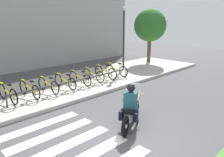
{
  "coord_description": "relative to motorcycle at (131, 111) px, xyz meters",
  "views": [
    {
      "loc": [
        -3.87,
        -3.83,
        3.31
      ],
      "look_at": [
        1.94,
        2.05,
        1.1
      ],
      "focal_mm": 34.74,
      "sensor_mm": 36.0,
      "label": 1
    }
  ],
  "objects": [
    {
      "name": "crosswalk_stripe_4",
      "position": [
        -2.2,
        1.23,
        -0.46
      ],
      "size": [
        2.8,
        0.4,
        0.01
      ],
      "primitive_type": "cube",
      "color": "white",
      "rests_on": "ground"
    },
    {
      "name": "crosswalk_stripe_3",
      "position": [
        -2.2,
        0.43,
        -0.46
      ],
      "size": [
        2.8,
        0.4,
        0.01
      ],
      "primitive_type": "cube",
      "color": "white",
      "rests_on": "ground"
    },
    {
      "name": "bicycle_0",
      "position": [
        -2.25,
        4.54,
        0.05
      ],
      "size": [
        0.48,
        1.69,
        0.8
      ],
      "color": "black",
      "rests_on": "sidewalk"
    },
    {
      "name": "tree_near_rack",
      "position": [
        8.96,
        5.84,
        2.49
      ],
      "size": [
        2.45,
        2.45,
        4.19
      ],
      "color": "brown",
      "rests_on": "ground"
    },
    {
      "name": "bicycle_2",
      "position": [
        -0.48,
        4.54,
        0.03
      ],
      "size": [
        0.48,
        1.67,
        0.74
      ],
      "color": "black",
      "rests_on": "sidewalk"
    },
    {
      "name": "crosswalk_stripe_5",
      "position": [
        -2.2,
        2.03,
        -0.46
      ],
      "size": [
        2.8,
        0.4,
        0.01
      ],
      "primitive_type": "cube",
      "color": "white",
      "rests_on": "ground"
    },
    {
      "name": "street_lamp",
      "position": [
        5.56,
        5.44,
        2.09
      ],
      "size": [
        0.28,
        0.28,
        4.19
      ],
      "color": "#2D2D33",
      "rests_on": "ground"
    },
    {
      "name": "sidewalk",
      "position": [
        -1.16,
        5.04,
        -0.38
      ],
      "size": [
        24.0,
        4.4,
        0.15
      ],
      "primitive_type": "cube",
      "color": "#B7B2A8",
      "rests_on": "ground"
    },
    {
      "name": "bicycle_1",
      "position": [
        -1.36,
        4.54,
        0.04
      ],
      "size": [
        0.48,
        1.71,
        0.76
      ],
      "color": "black",
      "rests_on": "sidewalk"
    },
    {
      "name": "bicycle_4",
      "position": [
        1.29,
        4.54,
        0.03
      ],
      "size": [
        0.48,
        1.7,
        0.74
      ],
      "color": "black",
      "rests_on": "sidewalk"
    },
    {
      "name": "bicycle_3",
      "position": [
        0.41,
        4.54,
        0.03
      ],
      "size": [
        0.48,
        1.7,
        0.73
      ],
      "color": "black",
      "rests_on": "sidewalk"
    },
    {
      "name": "bicycle_7",
      "position": [
        3.95,
        4.54,
        0.04
      ],
      "size": [
        0.48,
        1.73,
        0.78
      ],
      "color": "black",
      "rests_on": "sidewalk"
    },
    {
      "name": "motorcycle",
      "position": [
        0.0,
        0.0,
        0.0
      ],
      "size": [
        2.0,
        1.15,
        1.23
      ],
      "color": "black",
      "rests_on": "ground"
    },
    {
      "name": "bike_rack",
      "position": [
        0.85,
        3.99,
        0.12
      ],
      "size": [
        6.8,
        0.07,
        0.49
      ],
      "color": "#333338",
      "rests_on": "sidewalk"
    },
    {
      "name": "ground_plane",
      "position": [
        -1.16,
        -0.37,
        -0.46
      ],
      "size": [
        48.0,
        48.0,
        0.0
      ],
      "primitive_type": "plane",
      "color": "#4C4C4F"
    },
    {
      "name": "bicycle_5",
      "position": [
        2.18,
        4.54,
        0.03
      ],
      "size": [
        0.48,
        1.65,
        0.75
      ],
      "color": "black",
      "rests_on": "sidewalk"
    },
    {
      "name": "bicycle_6",
      "position": [
        3.06,
        4.54,
        0.05
      ],
      "size": [
        0.48,
        1.7,
        0.79
      ],
      "color": "black",
      "rests_on": "sidewalk"
    },
    {
      "name": "rider",
      "position": [
        -0.07,
        -0.03,
        0.37
      ],
      "size": [
        0.77,
        0.71,
        1.44
      ],
      "color": "#1E4C59",
      "rests_on": "ground"
    }
  ]
}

